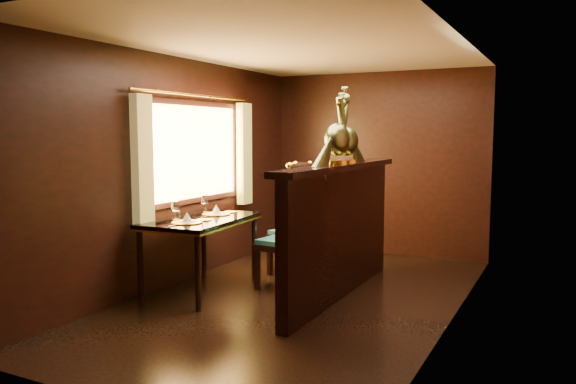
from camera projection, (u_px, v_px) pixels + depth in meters
The scene contains 8 objects.
ground at pixel (299, 299), 5.66m from camera, with size 5.00×5.00×0.00m, color black.
room_shell at pixel (292, 142), 5.55m from camera, with size 3.04×5.04×2.52m.
partition at pixel (340, 227), 5.71m from camera, with size 0.26×2.70×1.36m.
dining_table at pixel (200, 225), 5.89m from camera, with size 0.89×1.38×0.98m.
chair_left at pixel (293, 224), 5.93m from camera, with size 0.54×0.56×1.38m.
chair_right at pixel (302, 217), 6.46m from camera, with size 0.61×0.63×1.36m.
peacock_left at pixel (337, 125), 5.50m from camera, with size 0.24×0.65×0.78m, color #1A4F3D, non-canonical shape.
peacock_right at pixel (348, 129), 5.75m from camera, with size 0.22×0.60×0.71m, color #1A4F3D, non-canonical shape.
Camera 1 is at (2.40, -4.97, 1.67)m, focal length 35.00 mm.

